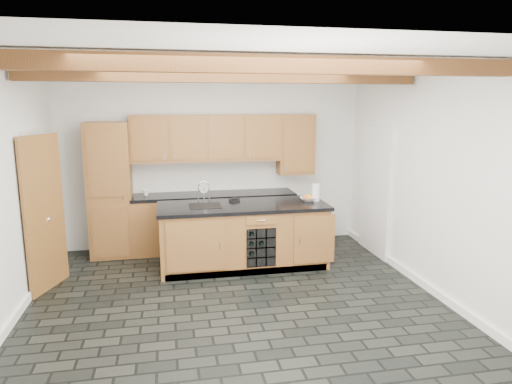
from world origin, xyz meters
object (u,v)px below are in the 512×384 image
Objects in this scene: fruit_bowl at (308,199)px; paper_towel at (316,192)px; island at (244,235)px; kitchen_scale at (234,200)px.

paper_towel reaches higher than fruit_bowl.
paper_towel is at bearing 2.19° from island.
fruit_bowl is at bearing 170.33° from paper_towel.
island is 9.58× the size of paper_towel.
kitchen_scale is (-0.09, 0.27, 0.49)m from island.
fruit_bowl is (1.09, -0.20, 0.01)m from kitchen_scale.
paper_towel is (1.11, 0.04, 0.59)m from island.
island is at bearing -177.81° from paper_towel.
kitchen_scale is 1.23m from paper_towel.
kitchen_scale is at bearing 169.53° from paper_towel.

